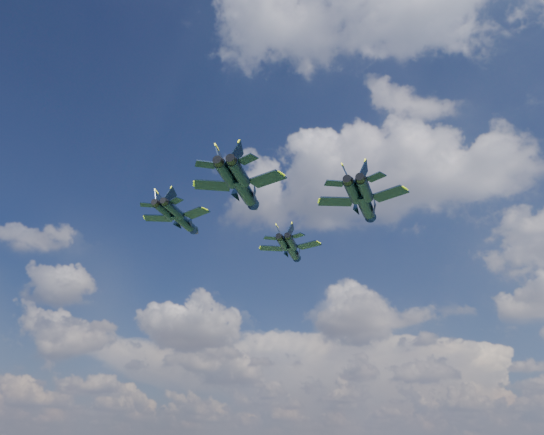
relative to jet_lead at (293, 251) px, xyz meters
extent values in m
cylinder|color=black|center=(0.07, -0.52, -0.07)|extent=(2.90, 8.83, 1.73)
cone|color=black|center=(-0.69, 5.02, -0.07)|extent=(1.97, 2.71, 1.64)
ellipsoid|color=brown|center=(-0.36, 2.63, 0.46)|extent=(1.31, 2.86, 0.79)
cube|color=black|center=(-3.10, -2.90, -0.07)|extent=(5.09, 4.38, 0.17)
cube|color=black|center=(3.77, -1.95, -0.07)|extent=(4.91, 3.51, 0.17)
cube|color=black|center=(-1.45, -7.83, -0.07)|extent=(2.72, 2.53, 0.13)
cube|color=black|center=(3.51, -7.14, -0.07)|extent=(2.67, 2.15, 0.13)
cube|color=black|center=(-0.12, -6.87, 1.28)|extent=(1.09, 2.70, 2.90)
cube|color=black|center=(1.98, -6.58, 1.28)|extent=(1.32, 2.86, 2.90)
cylinder|color=black|center=(-11.88, -21.14, -0.31)|extent=(2.21, 8.54, 1.69)
cone|color=black|center=(-12.21, -15.71, -0.31)|extent=(1.74, 2.53, 1.60)
ellipsoid|color=brown|center=(-12.07, -18.05, 0.20)|extent=(1.08, 2.74, 0.77)
cube|color=black|center=(-15.13, -23.22, -0.31)|extent=(4.95, 4.06, 0.17)
cube|color=black|center=(-8.39, -22.81, -0.31)|extent=(4.87, 3.68, 0.17)
cube|color=black|center=(-13.89, -28.13, -0.31)|extent=(2.66, 2.38, 0.13)
cube|color=black|center=(-9.02, -27.83, -0.31)|extent=(2.63, 2.22, 0.13)
cube|color=black|center=(-12.53, -27.29, 1.00)|extent=(1.06, 2.69, 2.83)
cube|color=black|center=(-10.47, -27.17, 1.00)|extent=(1.21, 2.76, 2.83)
cylinder|color=black|center=(17.47, -15.62, -0.07)|extent=(2.48, 10.19, 2.02)
cone|color=black|center=(17.17, -9.11, -0.07)|extent=(2.04, 3.01, 1.91)
ellipsoid|color=brown|center=(17.30, -11.91, 0.55)|extent=(1.25, 3.26, 0.92)
cube|color=black|center=(13.53, -18.05, -0.07)|extent=(5.92, 4.81, 0.20)
cube|color=black|center=(21.62, -17.68, -0.07)|extent=(5.85, 4.47, 0.20)
cube|color=black|center=(14.93, -23.95, -0.07)|extent=(3.18, 2.82, 0.16)
cube|color=black|center=(20.77, -23.68, -0.07)|extent=(3.16, 2.68, 0.16)
cube|color=black|center=(16.57, -22.97, 1.50)|extent=(1.29, 3.23, 3.38)
cube|color=black|center=(19.04, -22.86, 1.50)|extent=(1.42, 3.29, 3.38)
cylinder|color=black|center=(4.43, -32.30, -3.02)|extent=(3.10, 9.41, 1.85)
cone|color=black|center=(3.61, -26.40, -3.02)|extent=(2.10, 2.89, 1.75)
ellipsoid|color=brown|center=(3.96, -28.94, -2.46)|extent=(1.40, 3.05, 0.84)
cube|color=black|center=(1.05, -34.84, -3.02)|extent=(5.43, 4.67, 0.18)
cube|color=black|center=(8.37, -33.83, -3.02)|extent=(5.23, 3.74, 0.18)
cube|color=black|center=(2.81, -40.09, -3.02)|extent=(2.90, 2.69, 0.14)
cube|color=black|center=(8.10, -39.36, -3.02)|extent=(2.84, 2.29, 0.14)
cube|color=black|center=(4.23, -39.07, -1.58)|extent=(1.17, 2.88, 3.09)
cube|color=black|center=(6.46, -38.76, -1.58)|extent=(1.41, 3.05, 3.09)
camera|label=1|loc=(31.40, -89.93, -35.75)|focal=35.00mm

